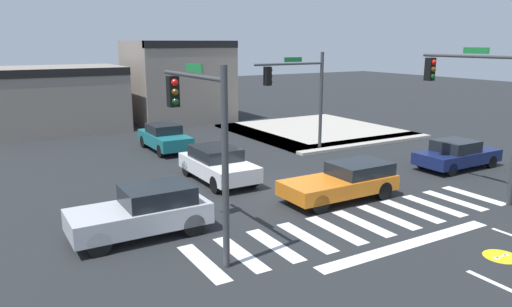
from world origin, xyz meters
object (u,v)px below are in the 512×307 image
at_px(traffic_signal_southeast, 478,93).
at_px(car_orange, 344,181).
at_px(traffic_signal_southwest, 199,123).
at_px(car_teal, 165,137).
at_px(car_silver, 144,211).
at_px(car_navy, 457,154).
at_px(traffic_signal_northeast, 298,86).
at_px(car_white, 218,164).

distance_m(traffic_signal_southeast, car_orange, 6.14).
height_order(traffic_signal_southwest, car_teal, traffic_signal_southwest).
relative_size(car_silver, car_orange, 0.94).
relative_size(traffic_signal_southeast, car_navy, 1.40).
xyz_separation_m(traffic_signal_northeast, car_teal, (-5.97, 4.18, -2.86)).
bearing_deg(car_silver, traffic_signal_southeast, 169.27).
height_order(traffic_signal_northeast, traffic_signal_southeast, traffic_signal_southeast).
distance_m(car_silver, car_white, 6.31).
height_order(traffic_signal_northeast, traffic_signal_southwest, traffic_signal_northeast).
xyz_separation_m(car_silver, car_white, (4.64, 4.28, -0.02)).
xyz_separation_m(traffic_signal_southeast, car_teal, (-7.74, 13.54, -3.26)).
bearing_deg(car_orange, car_teal, -75.71).
relative_size(car_teal, car_white, 0.97).
xyz_separation_m(car_silver, car_teal, (4.77, 11.17, -0.04)).
relative_size(car_silver, car_teal, 1.01).
relative_size(traffic_signal_southeast, car_teal, 1.41).
xyz_separation_m(traffic_signal_southwest, traffic_signal_southeast, (11.31, -0.69, 0.31)).
bearing_deg(traffic_signal_southwest, car_orange, -78.93).
relative_size(traffic_signal_northeast, traffic_signal_southeast, 0.90).
height_order(traffic_signal_southwest, car_silver, traffic_signal_southwest).
bearing_deg(car_silver, traffic_signal_southwest, 125.56).
distance_m(traffic_signal_northeast, car_navy, 8.57).
height_order(car_teal, car_navy, car_teal).
distance_m(traffic_signal_southwest, car_navy, 14.67).
bearing_deg(car_white, traffic_signal_southeast, 49.79).
distance_m(car_silver, car_teal, 12.15).
bearing_deg(car_orange, car_silver, -2.97).
bearing_deg(car_teal, car_silver, -23.12).
height_order(traffic_signal_southeast, car_teal, traffic_signal_southeast).
height_order(traffic_signal_southeast, car_silver, traffic_signal_southeast).
distance_m(traffic_signal_southeast, car_silver, 13.13).
xyz_separation_m(traffic_signal_southwest, car_navy, (14.20, 2.09, -3.02)).
xyz_separation_m(traffic_signal_southeast, car_silver, (-12.51, 2.37, -3.22)).
height_order(car_silver, car_orange, car_silver).
bearing_deg(traffic_signal_southeast, car_orange, 67.66).
relative_size(car_teal, car_navy, 0.99).
distance_m(traffic_signal_southwest, car_teal, 13.66).
relative_size(traffic_signal_southwest, car_silver, 1.27).
bearing_deg(car_orange, traffic_signal_northeast, -112.28).
distance_m(car_silver, car_orange, 7.73).
xyz_separation_m(traffic_signal_southwest, car_silver, (-1.20, 1.68, -2.91)).
relative_size(car_white, car_navy, 1.02).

